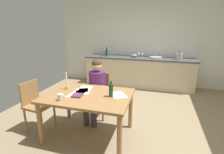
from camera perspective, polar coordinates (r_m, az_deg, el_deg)
The scene contains 22 objects.
ground_plane at distance 3.42m, azimuth 3.36°, elevation -15.36°, with size 5.20×5.20×0.04m, color #937F60.
wall_back at distance 5.50m, azimuth 9.73°, elevation 11.18°, with size 5.20×0.12×2.60m, color silver.
kitchen_counter at distance 5.29m, azimuth 8.83°, elevation 1.68°, with size 3.22×0.64×0.90m.
dining_table at distance 2.80m, azimuth -7.97°, elevation -7.63°, with size 1.37×0.96×0.74m.
chair_at_table at distance 3.51m, azimuth -4.36°, elevation -5.10°, with size 0.41×0.41×0.88m.
person_seated at distance 3.32m, azimuth -5.38°, elevation -3.04°, with size 0.33×0.60×1.19m.
chair_side_empty at distance 3.28m, azimuth -23.99°, elevation -8.11°, with size 0.45×0.45×0.88m.
coffee_mug at distance 2.63m, azimuth -16.77°, elevation -6.43°, with size 0.11×0.07×0.10m.
candlestick at distance 3.04m, azimuth -14.83°, elevation -2.39°, with size 0.06×0.06×0.30m.
book_magazine at distance 2.73m, azimuth -11.54°, elevation -6.01°, with size 0.15×0.17×0.02m, color #622C4A.
paper_letter at distance 2.81m, azimuth -11.74°, elevation -5.58°, with size 0.21×0.30×0.00m, color white.
paper_bill at distance 2.91m, azimuth -9.94°, elevation -4.72°, with size 0.21×0.30×0.00m, color white.
paper_envelope at distance 2.73m, azimuth 2.12°, elevation -5.93°, with size 0.21×0.30×0.00m, color white.
paper_receipt at distance 3.02m, azimuth -8.85°, elevation -3.85°, with size 0.21×0.30×0.00m, color white.
wine_bottle_on_table at distance 2.63m, azimuth -0.34°, elevation -4.35°, with size 0.07×0.07×0.25m.
sink_unit at distance 5.16m, azimuth 14.35°, elevation 6.35°, with size 0.36×0.36×0.24m.
bottle_oil at distance 5.41m, azimuth -2.80°, elevation 8.40°, with size 0.08×0.08×0.30m.
bottle_vinegar at distance 5.37m, azimuth -1.81°, elevation 8.22°, with size 0.06×0.06×0.27m.
mixing_bowl at distance 5.25m, azimuth 7.40°, elevation 7.10°, with size 0.19×0.19×0.08m, color #668C99.
stovetop_kettle at distance 5.17m, azimuth 21.51°, elevation 6.58°, with size 0.18×0.18×0.22m.
wine_glass_near_sink at distance 5.32m, azimuth 10.00°, elevation 7.83°, with size 0.07×0.07×0.15m.
wine_glass_by_kettle at distance 5.33m, azimuth 8.89°, elevation 7.90°, with size 0.07×0.07×0.15m.
Camera 1 is at (0.62, -2.84, 1.78)m, focal length 27.41 mm.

